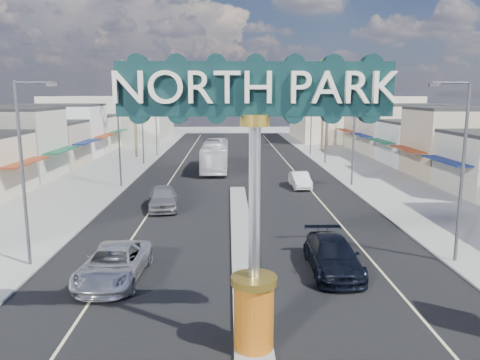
{
  "coord_description": "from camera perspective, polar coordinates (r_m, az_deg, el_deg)",
  "views": [
    {
      "loc": [
        -0.82,
        -12.16,
        8.36
      ],
      "look_at": [
        -0.2,
        11.74,
        3.97
      ],
      "focal_mm": 35.0,
      "sensor_mm": 36.0,
      "label": 1
    }
  ],
  "objects": [
    {
      "name": "ground",
      "position": [
        42.99,
        -0.36,
        -0.81
      ],
      "size": [
        160.0,
        160.0,
        0.0
      ],
      "primitive_type": "plane",
      "color": "gray",
      "rests_on": "ground"
    },
    {
      "name": "road",
      "position": [
        42.98,
        -0.36,
        -0.8
      ],
      "size": [
        20.0,
        120.0,
        0.01
      ],
      "primitive_type": "cube",
      "color": "black",
      "rests_on": "ground"
    },
    {
      "name": "median_island",
      "position": [
        27.45,
        0.3,
        -7.15
      ],
      "size": [
        1.3,
        30.0,
        0.16
      ],
      "primitive_type": "cube",
      "color": "gray",
      "rests_on": "ground"
    },
    {
      "name": "sidewalk_left",
      "position": [
        44.94,
        -18.51,
        -0.78
      ],
      "size": [
        8.0,
        120.0,
        0.12
      ],
      "primitive_type": "cube",
      "color": "gray",
      "rests_on": "ground"
    },
    {
      "name": "sidewalk_right",
      "position": [
        45.45,
        17.58,
        -0.61
      ],
      "size": [
        8.0,
        120.0,
        0.12
      ],
      "primitive_type": "cube",
      "color": "gray",
      "rests_on": "ground"
    },
    {
      "name": "storefront_row_left",
      "position": [
        60.07,
        -24.25,
        4.37
      ],
      "size": [
        12.0,
        42.0,
        6.0
      ],
      "primitive_type": "cube",
      "color": "beige",
      "rests_on": "ground"
    },
    {
      "name": "storefront_row_right",
      "position": [
        60.72,
        22.73,
        4.54
      ],
      "size": [
        12.0,
        42.0,
        6.0
      ],
      "primitive_type": "cube",
      "color": "#B7B29E",
      "rests_on": "ground"
    },
    {
      "name": "backdrop_far_left",
      "position": [
        89.8,
        -15.24,
        7.26
      ],
      "size": [
        20.0,
        20.0,
        8.0
      ],
      "primitive_type": "cube",
      "color": "#B7B29E",
      "rests_on": "ground"
    },
    {
      "name": "backdrop_far_right",
      "position": [
        90.2,
        13.29,
        7.36
      ],
      "size": [
        20.0,
        20.0,
        8.0
      ],
      "primitive_type": "cube",
      "color": "beige",
      "rests_on": "ground"
    },
    {
      "name": "gateway_sign",
      "position": [
        14.37,
        1.8,
        0.65
      ],
      "size": [
        8.2,
        1.5,
        9.15
      ],
      "color": "#BD4E0E",
      "rests_on": "median_island"
    },
    {
      "name": "traffic_signal_left",
      "position": [
        56.92,
        -9.98,
        6.14
      ],
      "size": [
        5.09,
        0.45,
        6.0
      ],
      "color": "#47474C",
      "rests_on": "ground"
    },
    {
      "name": "traffic_signal_right",
      "position": [
        57.18,
        8.65,
        6.19
      ],
      "size": [
        5.09,
        0.45,
        6.0
      ],
      "color": "#47474C",
      "rests_on": "ground"
    },
    {
      "name": "streetlight_l_near",
      "position": [
        24.38,
        -24.7,
        1.68
      ],
      "size": [
        2.03,
        0.22,
        9.0
      ],
      "color": "#47474C",
      "rests_on": "ground"
    },
    {
      "name": "streetlight_l_mid",
      "position": [
        43.36,
        -14.36,
        5.73
      ],
      "size": [
        2.03,
        0.22,
        9.0
      ],
      "color": "#47474C",
      "rests_on": "ground"
    },
    {
      "name": "streetlight_l_far",
      "position": [
        64.96,
        -10.07,
        7.34
      ],
      "size": [
        2.03,
        0.22,
        9.0
      ],
      "color": "#47474C",
      "rests_on": "ground"
    },
    {
      "name": "streetlight_r_near",
      "position": [
        25.07,
        25.22,
        1.86
      ],
      "size": [
        2.03,
        0.22,
        9.0
      ],
      "color": "#47474C",
      "rests_on": "ground"
    },
    {
      "name": "streetlight_r_mid",
      "position": [
        43.76,
        13.5,
        5.81
      ],
      "size": [
        2.03,
        0.22,
        9.0
      ],
      "color": "#47474C",
      "rests_on": "ground"
    },
    {
      "name": "streetlight_r_far",
      "position": [
        65.22,
        8.53,
        7.4
      ],
      "size": [
        2.03,
        0.22,
        9.0
      ],
      "color": "#47474C",
      "rests_on": "ground"
    },
    {
      "name": "palm_left_far",
      "position": [
        63.42,
        -12.88,
        12.99
      ],
      "size": [
        2.6,
        2.6,
        13.1
      ],
      "color": "brown",
      "rests_on": "ground"
    },
    {
      "name": "palm_right_mid",
      "position": [
        69.58,
        10.21,
        12.1
      ],
      "size": [
        2.6,
        2.6,
        12.1
      ],
      "color": "brown",
      "rests_on": "ground"
    },
    {
      "name": "palm_right_far",
      "position": [
        75.93,
        10.84,
        13.27
      ],
      "size": [
        2.6,
        2.6,
        14.1
      ],
      "color": "brown",
      "rests_on": "ground"
    },
    {
      "name": "suv_left",
      "position": [
        22.27,
        -15.13,
        -9.86
      ],
      "size": [
        2.84,
        5.74,
        1.56
      ],
      "primitive_type": "imported",
      "rotation": [
        0.0,
        0.0,
        -0.04
      ],
      "color": "silver",
      "rests_on": "ground"
    },
    {
      "name": "suv_right",
      "position": [
        22.98,
        11.24,
        -9.01
      ],
      "size": [
        2.26,
        5.51,
        1.6
      ],
      "primitive_type": "imported",
      "rotation": [
        0.0,
        0.0,
        -0.0
      ],
      "color": "black",
      "rests_on": "ground"
    },
    {
      "name": "car_parked_left",
      "position": [
        34.89,
        -9.37,
        -2.14
      ],
      "size": [
        2.63,
        5.29,
        1.73
      ],
      "primitive_type": "imported",
      "rotation": [
        0.0,
        0.0,
        0.12
      ],
      "color": "slate",
      "rests_on": "ground"
    },
    {
      "name": "car_parked_right",
      "position": [
        42.71,
        7.33,
        0.01
      ],
      "size": [
        1.64,
        4.37,
        1.42
      ],
      "primitive_type": "imported",
      "rotation": [
        0.0,
        0.0,
        0.03
      ],
      "color": "silver",
      "rests_on": "ground"
    },
    {
      "name": "city_bus",
      "position": [
        52.13,
        -3.05,
        2.97
      ],
      "size": [
        2.83,
        11.68,
        3.25
      ],
      "primitive_type": "imported",
      "rotation": [
        0.0,
        0.0,
        -0.01
      ],
      "color": "silver",
      "rests_on": "ground"
    }
  ]
}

